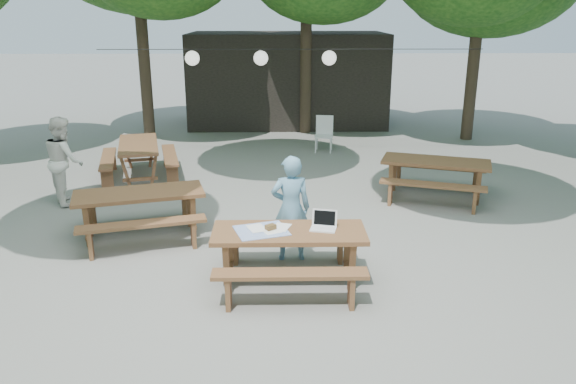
% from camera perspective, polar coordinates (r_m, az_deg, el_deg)
% --- Properties ---
extents(ground, '(80.00, 80.00, 0.00)m').
position_cam_1_polar(ground, '(8.21, -2.30, -7.09)').
color(ground, slate).
rests_on(ground, ground).
extents(pavilion, '(6.00, 3.00, 2.80)m').
position_cam_1_polar(pavilion, '(18.05, -0.05, 11.45)').
color(pavilion, black).
rests_on(pavilion, ground).
extents(main_picnic_table, '(2.00, 1.58, 0.75)m').
position_cam_1_polar(main_picnic_table, '(7.45, 0.10, -6.53)').
color(main_picnic_table, brown).
rests_on(main_picnic_table, ground).
extents(picnic_table_nw, '(2.25, 2.02, 0.75)m').
position_cam_1_polar(picnic_table_nw, '(9.26, -14.75, -2.12)').
color(picnic_table_nw, brown).
rests_on(picnic_table_nw, ground).
extents(picnic_table_ne, '(2.30, 2.10, 0.75)m').
position_cam_1_polar(picnic_table_ne, '(11.16, 14.67, 1.34)').
color(picnic_table_ne, brown).
rests_on(picnic_table_ne, ground).
extents(picnic_table_far_w, '(1.97, 2.21, 0.75)m').
position_cam_1_polar(picnic_table_far_w, '(12.57, -14.85, 3.20)').
color(picnic_table_far_w, brown).
rests_on(picnic_table_far_w, ground).
extents(woman, '(0.59, 0.41, 1.56)m').
position_cam_1_polar(woman, '(8.02, 0.29, -1.67)').
color(woman, '#659AB9').
rests_on(woman, ground).
extents(second_person, '(0.94, 1.00, 1.64)m').
position_cam_1_polar(second_person, '(11.21, -21.80, 3.00)').
color(second_person, white).
rests_on(second_person, ground).
extents(plastic_chair, '(0.50, 0.50, 0.90)m').
position_cam_1_polar(plastic_chair, '(14.47, 3.65, 5.15)').
color(plastic_chair, silver).
rests_on(plastic_chair, ground).
extents(laptop, '(0.38, 0.33, 0.24)m').
position_cam_1_polar(laptop, '(7.38, 3.66, -3.25)').
color(laptop, white).
rests_on(laptop, main_picnic_table).
extents(tabletop_clutter, '(0.80, 0.72, 0.08)m').
position_cam_1_polar(tabletop_clutter, '(7.31, -2.48, -3.84)').
color(tabletop_clutter, '#3965C3').
rests_on(tabletop_clutter, main_picnic_table).
extents(paper_lanterns, '(9.00, 0.34, 0.38)m').
position_cam_1_polar(paper_lanterns, '(13.48, -2.72, 13.45)').
color(paper_lanterns, black).
rests_on(paper_lanterns, ground).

